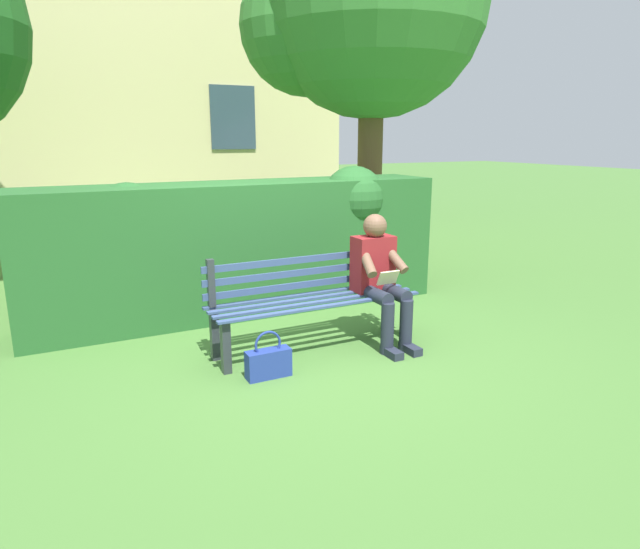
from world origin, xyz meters
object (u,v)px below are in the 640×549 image
object	(u,v)px
park_bench	(312,298)
person_seated	(380,276)
tree	(361,7)
handbag	(268,362)

from	to	relation	value
park_bench	person_seated	bearing A→B (deg)	164.32
person_seated	tree	xyz separation A→B (m)	(-1.42, -2.79, 2.93)
person_seated	handbag	world-z (taller)	person_seated
park_bench	handbag	bearing A→B (deg)	36.93
park_bench	tree	xyz separation A→B (m)	(-2.04, -2.62, 3.11)
park_bench	handbag	xyz separation A→B (m)	(0.61, 0.46, -0.33)
handbag	person_seated	bearing A→B (deg)	-166.89
tree	handbag	world-z (taller)	tree
person_seated	handbag	xyz separation A→B (m)	(1.23, 0.29, -0.51)
tree	park_bench	bearing A→B (deg)	52.10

